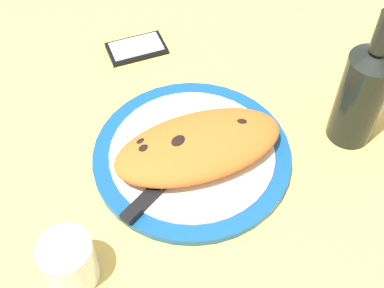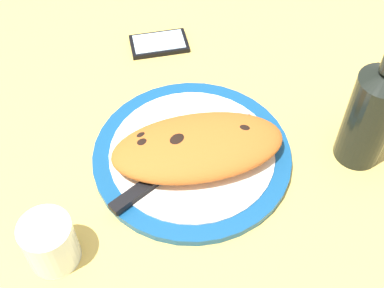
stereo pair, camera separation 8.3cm
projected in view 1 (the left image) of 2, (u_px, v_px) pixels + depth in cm
name	position (u px, v px, depth cm)	size (l,w,h in cm)	color
ground_plane	(192.00, 163.00, 86.98)	(150.00, 150.00, 3.00)	#DBB756
plate	(192.00, 155.00, 85.19)	(32.89, 32.89, 1.67)	navy
calzone	(199.00, 146.00, 82.20)	(29.49, 17.39, 4.86)	#C16023
fork	(190.00, 121.00, 88.39)	(16.22, 4.08, 0.40)	silver
knife	(161.00, 185.00, 79.77)	(19.40, 16.21, 1.20)	silver
smartphone	(136.00, 48.00, 102.27)	(12.24, 8.25, 1.16)	black
water_glass	(70.00, 263.00, 70.00)	(7.44, 7.44, 8.18)	silver
wine_bottle	(362.00, 92.00, 81.42)	(7.63, 7.63, 25.27)	black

